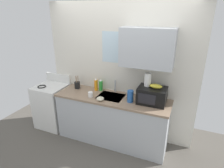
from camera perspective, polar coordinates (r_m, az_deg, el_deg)
kitchen_wall_assembly at (r=3.44m, az=3.57°, el=4.70°), size 2.82×0.42×2.50m
counter_unit at (r=3.58m, az=-0.01°, el=-10.36°), size 2.05×0.63×0.90m
sink_faucet at (r=3.54m, az=0.98°, el=-0.65°), size 0.03×0.03×0.23m
stove_range at (r=4.23m, az=-17.49°, el=-6.13°), size 0.60×0.60×1.08m
microwave at (r=3.18m, az=11.94°, el=-3.38°), size 0.46×0.35×0.27m
banana_bunch at (r=3.11m, az=13.09°, el=-0.65°), size 0.20×0.11×0.07m
paper_towel_roll at (r=3.15m, az=10.69°, el=1.31°), size 0.11×0.11×0.22m
dish_soap_bottle_green at (r=3.61m, az=-3.38°, el=-0.33°), size 0.07×0.07×0.23m
dish_soap_bottle_orange at (r=3.63m, az=-4.84°, el=-0.15°), size 0.07×0.07×0.25m
cereal_canister at (r=3.18m, az=5.53°, el=-3.69°), size 0.10×0.10×0.20m
mug_white at (r=3.38m, az=-6.49°, el=-3.16°), size 0.08×0.08×0.09m
utensil_crock at (r=3.78m, az=-10.42°, el=-0.27°), size 0.11×0.11×0.27m
small_bowl at (r=3.24m, az=-3.57°, el=-4.44°), size 0.13×0.13×0.06m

